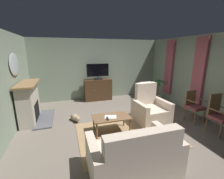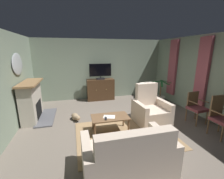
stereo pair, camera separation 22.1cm
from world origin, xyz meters
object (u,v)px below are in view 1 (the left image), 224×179
Objects in this scene: coffee_table at (111,118)px; armchair_by_fireplace at (150,110)px; side_chair_mid_row at (218,114)px; cat at (75,117)px; sofa_floral at (134,156)px; wall_mirror_oval at (15,64)px; side_chair_nearest_door at (194,105)px; tv_remote at (107,119)px; tv_cabinet at (98,90)px; folded_newspaper at (111,117)px; television at (98,71)px; fireplace at (30,103)px; potted_plant_leafy_by_curtain at (157,97)px.

armchair_by_fireplace reaches higher than coffee_table.
coffee_table is 0.95× the size of side_chair_mid_row.
side_chair_mid_row is 3.98m from cat.
sofa_floral is at bearing -90.95° from coffee_table.
wall_mirror_oval reaches higher than side_chair_nearest_door.
tv_remote is 0.19× the size of side_chair_nearest_door.
wall_mirror_oval is at bearing -151.77° from tv_cabinet.
folded_newspaper is at bearing -38.12° from tv_remote.
folded_newspaper is at bearing 162.73° from side_chair_mid_row.
wall_mirror_oval is at bearing 163.50° from armchair_by_fireplace.
side_chair_nearest_door is at bearing -16.51° from cat.
television is at bearing 129.90° from side_chair_nearest_door.
folded_newspaper is at bearing -151.36° from coffee_table.
television is at bearing 2.42° from tv_remote.
side_chair_mid_row is (2.38, -3.62, -0.75)m from television.
side_chair_mid_row is at bearing -89.62° from side_chair_nearest_door.
wall_mirror_oval is 2.90× the size of folded_newspaper.
fireplace is 2.17× the size of cat.
coffee_table is 0.99× the size of potted_plant_leafy_by_curtain.
armchair_by_fireplace is at bearing -17.36° from cat.
side_chair_nearest_door is at bearing -89.10° from potted_plant_leafy_by_curtain.
television is 2.43m from cat.
side_chair_nearest_door is 1.89m from potted_plant_leafy_by_curtain.
folded_newspaper is (-0.03, -0.02, 0.06)m from coffee_table.
coffee_table is at bearing -30.19° from wall_mirror_oval.
wall_mirror_oval is 0.88× the size of coffee_table.
cat is (-3.51, 1.83, -0.43)m from side_chair_mid_row.
folded_newspaper is at bearing -95.80° from tv_cabinet.
coffee_table is 0.63× the size of sofa_floral.
sofa_floral is (2.13, -2.83, -0.25)m from fireplace.
fireplace is 2.87m from television.
tv_cabinet is at bearing 101.88° from folded_newspaper.
side_chair_mid_row is at bearing -24.00° from wall_mirror_oval.
television is at bearing -90.00° from tv_cabinet.
folded_newspaper is 1.35m from cat.
tv_remote is (-0.14, -0.12, 0.06)m from coffee_table.
armchair_by_fireplace reaches higher than side_chair_mid_row.
cat is (1.53, -0.42, -1.64)m from wall_mirror_oval.
fireplace is at bearing -174.99° from potted_plant_leafy_by_curtain.
side_chair_mid_row is at bearing -94.33° from tv_remote.
armchair_by_fireplace is (3.73, -1.11, -1.39)m from wall_mirror_oval.
television is at bearing 123.26° from side_chair_mid_row.
sofa_floral is at bearing -93.86° from television.
sofa_floral is at bearing -164.44° from tv_remote.
side_chair_mid_row is 1.13× the size of side_chair_nearest_door.
wall_mirror_oval is 5.11× the size of tv_remote.
coffee_table is at bearing -95.34° from television.
fireplace is 1.37× the size of side_chair_mid_row.
folded_newspaper is 3.21m from potted_plant_leafy_by_curtain.
cat is (1.28, -0.42, -0.46)m from fireplace.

